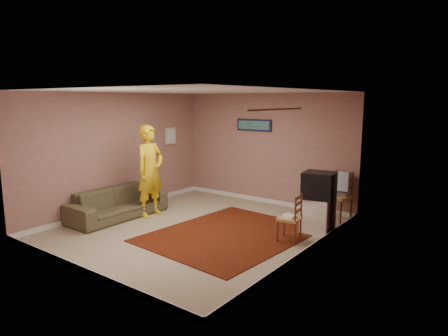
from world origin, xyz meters
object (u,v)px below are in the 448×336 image
Objects in this scene: chair_a at (338,191)px; sofa at (118,203)px; crt_tv at (319,185)px; chair_b at (290,213)px; tv_cabinet at (318,215)px; person at (150,171)px.

chair_a is 4.57m from sofa.
chair_b is (-0.21, -0.72, -0.39)m from crt_tv.
chair_b is at bearing -84.21° from chair_a.
chair_b is 0.22× the size of sofa.
crt_tv is at bearing -77.47° from chair_a.
crt_tv is (-0.01, -0.00, 0.57)m from tv_cabinet.
chair_a is 3.92m from person.
sofa is (-3.74, -1.59, -0.59)m from crt_tv.
person reaches higher than crt_tv.
chair_a is (0.00, 1.00, -0.29)m from crt_tv.
crt_tv is 0.85m from chair_b.
tv_cabinet reaches higher than sofa.
chair_a reaches higher than chair_b.
sofa is (-3.54, -0.87, -0.21)m from chair_b.
crt_tv is 1.17× the size of chair_a.
crt_tv reaches higher than tv_cabinet.
chair_a is at bearing 80.28° from crt_tv.
person is (0.42, 0.54, 0.66)m from sofa.
tv_cabinet is 0.31× the size of sofa.
chair_b reaches higher than sofa.
person is (-3.32, -2.06, 0.35)m from chair_a.
chair_b is at bearing -86.03° from person.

